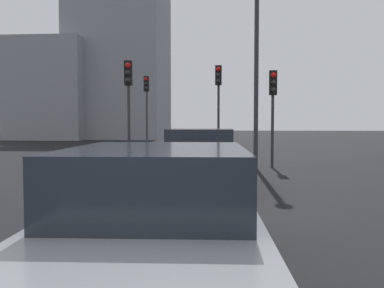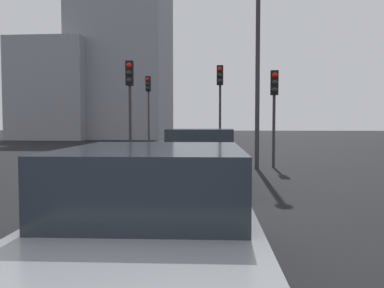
% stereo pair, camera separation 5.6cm
% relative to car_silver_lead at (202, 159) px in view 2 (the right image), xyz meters
% --- Properties ---
extents(car_silver_lead, '(4.22, 2.07, 1.53)m').
position_rel_car_silver_lead_xyz_m(car_silver_lead, '(0.00, 0.00, 0.00)').
color(car_silver_lead, '#A8AAB2').
rests_on(car_silver_lead, ground_plane).
extents(car_grey_second, '(4.80, 2.21, 1.46)m').
position_rel_car_silver_lead_xyz_m(car_grey_second, '(-6.61, 0.06, -0.02)').
color(car_grey_second, slate).
rests_on(car_grey_second, ground_plane).
extents(traffic_light_near_left, '(0.32, 0.29, 3.59)m').
position_rel_car_silver_lead_xyz_m(traffic_light_near_left, '(4.77, -2.41, 1.86)').
color(traffic_light_near_left, '#2D2D30').
rests_on(traffic_light_near_left, ground_plane).
extents(traffic_light_near_right, '(0.32, 0.30, 4.42)m').
position_rel_car_silver_lead_xyz_m(traffic_light_near_right, '(13.64, 3.97, 2.43)').
color(traffic_light_near_right, '#2D2D30').
rests_on(traffic_light_near_right, ground_plane).
extents(traffic_light_far_left, '(0.33, 0.30, 4.29)m').
position_rel_car_silver_lead_xyz_m(traffic_light_far_left, '(8.42, -0.36, 2.34)').
color(traffic_light_far_left, '#2D2D30').
rests_on(traffic_light_far_left, ground_plane).
extents(traffic_light_far_right, '(0.32, 0.29, 3.94)m').
position_rel_car_silver_lead_xyz_m(traffic_light_far_right, '(4.30, 2.90, 2.10)').
color(traffic_light_far_right, '#2D2D30').
rests_on(traffic_light_far_right, ground_plane).
extents(street_lamp_kerbside, '(0.56, 0.36, 8.06)m').
position_rel_car_silver_lead_xyz_m(street_lamp_kerbside, '(4.43, -1.77, 3.96)').
color(street_lamp_kerbside, '#2D2D30').
rests_on(street_lamp_kerbside, ground_plane).
extents(building_facade_left, '(10.63, 9.15, 17.42)m').
position_rel_car_silver_lead_xyz_m(building_facade_left, '(32.46, 10.11, 7.97)').
color(building_facade_left, gray).
rests_on(building_facade_left, ground_plane).
extents(building_facade_center, '(9.68, 7.34, 9.60)m').
position_rel_car_silver_lead_xyz_m(building_facade_center, '(30.45, 16.11, 4.06)').
color(building_facade_center, gray).
rests_on(building_facade_center, ground_plane).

